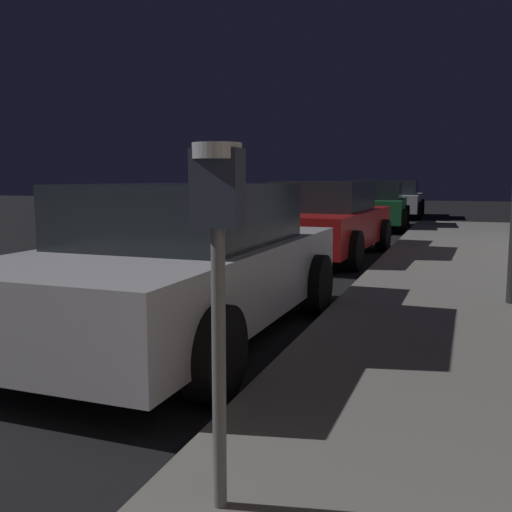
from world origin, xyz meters
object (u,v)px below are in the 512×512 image
object	(u,v)px
car_green	(374,205)
car_white	(395,198)
car_silver	(183,263)
parking_meter	(218,237)
car_red	(324,221)

from	to	relation	value
car_green	car_white	bearing A→B (deg)	90.01
car_silver	car_white	distance (m)	18.14
parking_meter	car_red	distance (m)	8.69
parking_meter	car_green	world-z (taller)	parking_meter
car_silver	car_green	bearing A→B (deg)	89.99
car_silver	car_green	size ratio (longest dim) A/B	1.05
car_silver	car_white	bearing A→B (deg)	90.00
car_silver	car_green	world-z (taller)	same
car_red	car_white	size ratio (longest dim) A/B	0.98
car_green	car_white	size ratio (longest dim) A/B	0.90
car_green	car_silver	bearing A→B (deg)	-90.01
car_green	car_white	xyz separation A→B (m)	(-0.00, 5.62, 0.02)
car_green	car_white	distance (m)	5.62
car_red	car_white	xyz separation A→B (m)	(0.00, 12.32, 0.02)
parking_meter	car_white	world-z (taller)	parking_meter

